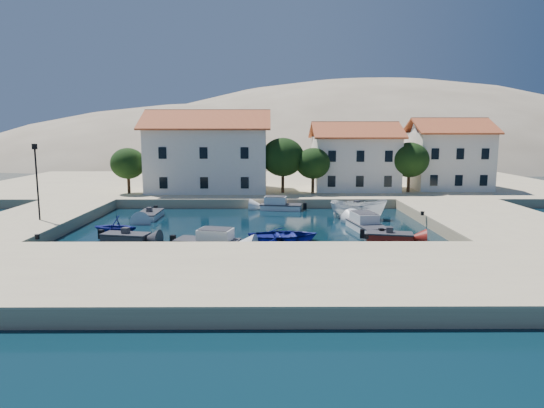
{
  "coord_description": "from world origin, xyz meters",
  "views": [
    {
      "loc": [
        1.38,
        -31.31,
        8.27
      ],
      "look_at": [
        1.64,
        9.99,
        2.0
      ],
      "focal_mm": 32.0,
      "sensor_mm": 36.0,
      "label": 1
    }
  ],
  "objects": [
    {
      "name": "motorboat_white_ne",
      "position": [
        10.58,
        18.57,
        0.3
      ],
      "size": [
        2.49,
        3.66,
        1.25
      ],
      "rotation": [
        0.0,
        0.0,
        1.87
      ],
      "color": "white",
      "rests_on": "ground"
    },
    {
      "name": "building_mid",
      "position": [
        12.0,
        29.0,
        5.22
      ],
      "size": [
        10.5,
        8.4,
        8.3
      ],
      "color": "white",
      "rests_on": "quay_north"
    },
    {
      "name": "rowboat_west",
      "position": [
        -10.77,
        6.29,
        0.0
      ],
      "size": [
        3.9,
        3.51,
        1.83
      ],
      "primitive_type": "imported",
      "rotation": [
        0.0,
        0.0,
        -1.73
      ],
      "color": "navy",
      "rests_on": "ground"
    },
    {
      "name": "rowboat_south",
      "position": [
        2.47,
        4.52,
        0.0
      ],
      "size": [
        5.76,
        4.49,
        1.09
      ],
      "primitive_type": "imported",
      "rotation": [
        0.0,
        0.0,
        1.72
      ],
      "color": "navy",
      "rests_on": "ground"
    },
    {
      "name": "bollards",
      "position": [
        2.8,
        3.87,
        1.15
      ],
      "size": [
        29.36,
        9.56,
        0.3
      ],
      "color": "black",
      "rests_on": "ground"
    },
    {
      "name": "quay_east",
      "position": [
        20.5,
        10.0,
        0.5
      ],
      "size": [
        11.0,
        20.0,
        1.0
      ],
      "primitive_type": "cube",
      "color": "#C6B087",
      "rests_on": "ground"
    },
    {
      "name": "quay_west",
      "position": [
        -19.0,
        10.0,
        0.5
      ],
      "size": [
        8.0,
        20.0,
        1.0
      ],
      "primitive_type": "cube",
      "color": "#C6B087",
      "rests_on": "ground"
    },
    {
      "name": "boat_east",
      "position": [
        9.85,
        13.91,
        0.0
      ],
      "size": [
        5.61,
        3.07,
        2.05
      ],
      "primitive_type": "imported",
      "rotation": [
        0.0,
        0.0,
        1.36
      ],
      "color": "white",
      "rests_on": "ground"
    },
    {
      "name": "cabin_cruiser_east",
      "position": [
        9.56,
        8.26,
        0.48
      ],
      "size": [
        2.9,
        5.4,
        1.6
      ],
      "rotation": [
        0.0,
        0.0,
        1.74
      ],
      "color": "white",
      "rests_on": "ground"
    },
    {
      "name": "motorboat_grey_sw",
      "position": [
        -9.43,
        4.47,
        0.3
      ],
      "size": [
        3.74,
        2.24,
        1.25
      ],
      "rotation": [
        0.0,
        0.0,
        -0.21
      ],
      "color": "#353439",
      "rests_on": "ground"
    },
    {
      "name": "cabin_cruiser_north",
      "position": [
        2.64,
        19.0,
        0.48
      ],
      "size": [
        4.53,
        2.47,
        1.6
      ],
      "rotation": [
        0.0,
        0.0,
        2.98
      ],
      "color": "white",
      "rests_on": "ground"
    },
    {
      "name": "quay_south",
      "position": [
        0.0,
        -6.0,
        0.5
      ],
      "size": [
        52.0,
        12.0,
        1.0
      ],
      "primitive_type": "cube",
      "color": "#C6B087",
      "rests_on": "ground"
    },
    {
      "name": "trees",
      "position": [
        4.51,
        25.46,
        4.84
      ],
      "size": [
        37.3,
        5.3,
        6.45
      ],
      "color": "#382314",
      "rests_on": "quay_north"
    },
    {
      "name": "building_right",
      "position": [
        24.0,
        30.0,
        5.47
      ],
      "size": [
        9.45,
        8.4,
        8.8
      ],
      "color": "white",
      "rests_on": "quay_north"
    },
    {
      "name": "cabin_cruiser_south",
      "position": [
        -3.02,
        2.32,
        0.48
      ],
      "size": [
        4.83,
        2.95,
        1.6
      ],
      "rotation": [
        0.0,
        0.0,
        -0.24
      ],
      "color": "white",
      "rests_on": "ground"
    },
    {
      "name": "building_left",
      "position": [
        -6.0,
        28.0,
        5.94
      ],
      "size": [
        14.7,
        9.45,
        9.7
      ],
      "color": "white",
      "rests_on": "quay_north"
    },
    {
      "name": "ground",
      "position": [
        0.0,
        0.0,
        0.0
      ],
      "size": [
        400.0,
        400.0,
        0.0
      ],
      "primitive_type": "plane",
      "color": "black",
      "rests_on": "ground"
    },
    {
      "name": "hills",
      "position": [
        20.64,
        123.62,
        -23.4
      ],
      "size": [
        254.0,
        176.0,
        99.0
      ],
      "color": "gray",
      "rests_on": "ground"
    },
    {
      "name": "lamppost",
      "position": [
        -17.5,
        8.0,
        4.75
      ],
      "size": [
        0.35,
        0.25,
        6.22
      ],
      "color": "black",
      "rests_on": "quay_west"
    },
    {
      "name": "quay_north",
      "position": [
        2.0,
        38.0,
        0.5
      ],
      "size": [
        80.0,
        36.0,
        1.0
      ],
      "primitive_type": "cube",
      "color": "#C6B087",
      "rests_on": "ground"
    },
    {
      "name": "motorboat_red_se",
      "position": [
        10.52,
        4.58,
        0.3
      ],
      "size": [
        3.69,
        2.2,
        1.25
      ],
      "rotation": [
        0.0,
        0.0,
        -0.2
      ],
      "color": "maroon",
      "rests_on": "ground"
    },
    {
      "name": "motorboat_white_west",
      "position": [
        -10.03,
        14.27,
        0.29
      ],
      "size": [
        1.92,
        4.3,
        1.25
      ],
      "rotation": [
        0.0,
        0.0,
        -1.58
      ],
      "color": "white",
      "rests_on": "ground"
    }
  ]
}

